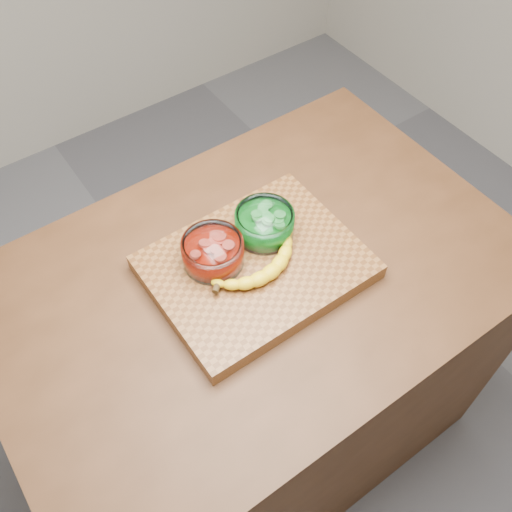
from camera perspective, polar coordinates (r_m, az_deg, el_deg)
ground at (r=2.07m, az=-0.00°, el=-16.35°), size 3.50×3.50×0.00m
counter at (r=1.66m, az=-0.00°, el=-10.76°), size 1.20×0.80×0.90m
cutting_board at (r=1.25m, az=-0.00°, el=-1.11°), size 0.45×0.35×0.04m
bowl_red at (r=1.22m, az=-4.33°, el=0.40°), size 0.13×0.13×0.06m
bowl_green at (r=1.26m, az=0.86°, el=3.25°), size 0.13×0.13×0.06m
banana at (r=1.21m, az=0.24°, el=-0.72°), size 0.25×0.13×0.04m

